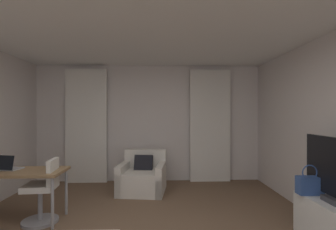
{
  "coord_description": "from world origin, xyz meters",
  "views": [
    {
      "loc": [
        0.24,
        -2.69,
        1.52
      ],
      "look_at": [
        0.38,
        1.31,
        1.5
      ],
      "focal_mm": 26.87,
      "sensor_mm": 36.0,
      "label": 1
    }
  ],
  "objects_px": {
    "armchair": "(143,178)",
    "laptop": "(7,167)",
    "desk_chair": "(43,194)",
    "handbag_primary": "(310,185)",
    "desk": "(16,175)"
  },
  "relations": [
    {
      "from": "armchair",
      "to": "laptop",
      "type": "xyz_separation_m",
      "value": [
        -1.83,
        -1.26,
        0.5
      ]
    },
    {
      "from": "desk_chair",
      "to": "handbag_primary",
      "type": "xyz_separation_m",
      "value": [
        3.49,
        -0.5,
        0.24
      ]
    },
    {
      "from": "armchair",
      "to": "handbag_primary",
      "type": "xyz_separation_m",
      "value": [
        2.19,
        -1.84,
        0.37
      ]
    },
    {
      "from": "armchair",
      "to": "handbag_primary",
      "type": "bearing_deg",
      "value": -40.04
    },
    {
      "from": "armchair",
      "to": "desk",
      "type": "bearing_deg",
      "value": -142.27
    },
    {
      "from": "desk_chair",
      "to": "laptop",
      "type": "bearing_deg",
      "value": 171.88
    },
    {
      "from": "laptop",
      "to": "handbag_primary",
      "type": "bearing_deg",
      "value": -8.18
    },
    {
      "from": "armchair",
      "to": "desk_chair",
      "type": "bearing_deg",
      "value": -133.98
    },
    {
      "from": "armchair",
      "to": "laptop",
      "type": "bearing_deg",
      "value": -145.35
    },
    {
      "from": "desk",
      "to": "desk_chair",
      "type": "height_order",
      "value": "desk_chair"
    },
    {
      "from": "desk",
      "to": "handbag_primary",
      "type": "bearing_deg",
      "value": -7.88
    },
    {
      "from": "handbag_primary",
      "to": "desk",
      "type": "bearing_deg",
      "value": 172.12
    },
    {
      "from": "armchair",
      "to": "desk",
      "type": "relative_size",
      "value": 0.72
    },
    {
      "from": "armchair",
      "to": "handbag_primary",
      "type": "height_order",
      "value": "handbag_primary"
    },
    {
      "from": "desk_chair",
      "to": "laptop",
      "type": "relative_size",
      "value": 2.42
    }
  ]
}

